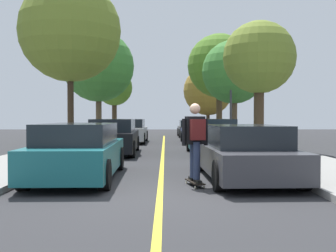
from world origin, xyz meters
name	(u,v)px	position (x,y,z in m)	size (l,w,h in m)	color
ground	(160,192)	(0.00, 0.00, 0.00)	(80.00, 80.00, 0.00)	#2D2D30
center_line	(162,167)	(0.00, 4.00, 0.00)	(0.12, 39.20, 0.01)	gold
parked_car_left_nearest	(79,151)	(-1.98, 1.76, 0.67)	(1.94, 4.59, 1.34)	#196066
parked_car_left_near	(114,137)	(-1.98, 8.32, 0.69)	(1.98, 4.74, 1.40)	black
parked_car_left_far	(129,131)	(-1.98, 15.36, 0.67)	(1.98, 4.54, 1.36)	#B7B7BC
parked_car_right_nearest	(244,153)	(1.98, 1.66, 0.64)	(2.06, 4.56, 1.30)	#38383D
parked_car_right_near	(212,137)	(1.98, 8.13, 0.69)	(1.92, 4.21, 1.41)	#196066
parked_car_right_far	(198,132)	(1.98, 15.11, 0.64)	(1.92, 4.28, 1.30)	navy
parked_car_right_farthest	(191,129)	(1.98, 22.18, 0.61)	(1.91, 4.06, 1.24)	#38383D
street_tree_left_nearest	(70,31)	(-4.12, 10.04, 5.28)	(4.50, 4.50, 7.40)	#3D2D1E
street_tree_left_near	(99,67)	(-4.12, 17.61, 4.66)	(4.48, 4.48, 6.78)	brown
street_tree_left_far	(114,88)	(-4.12, 25.45, 3.87)	(2.97, 2.97, 5.25)	#3D2D1E
street_tree_right_nearest	(259,58)	(4.12, 9.36, 4.00)	(3.10, 3.10, 5.45)	#4C3823
street_tree_right_near	(234,72)	(4.12, 15.78, 4.10)	(3.74, 3.74, 5.86)	brown
street_tree_right_far	(219,66)	(4.12, 22.15, 5.27)	(4.73, 4.73, 7.52)	#4C3823
street_tree_right_farthest	(208,91)	(4.12, 30.12, 3.94)	(4.63, 4.63, 6.12)	#3D2D1E
fire_hydrant	(44,151)	(-3.48, 3.99, 0.49)	(0.20, 0.20, 0.70)	#B2140F
streetlamp	(231,89)	(3.73, 14.43, 3.01)	(0.36, 0.24, 4.96)	#38383D
skateboard	(195,182)	(0.74, 0.73, 0.09)	(0.40, 0.87, 0.10)	black
skateboarder	(195,137)	(0.75, 0.70, 1.06)	(0.59, 0.70, 1.68)	black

